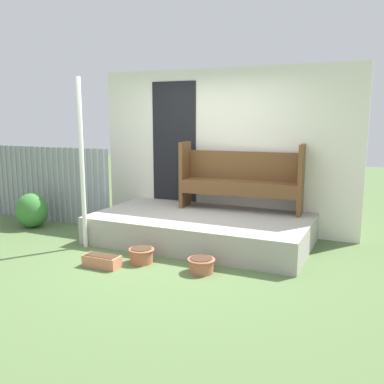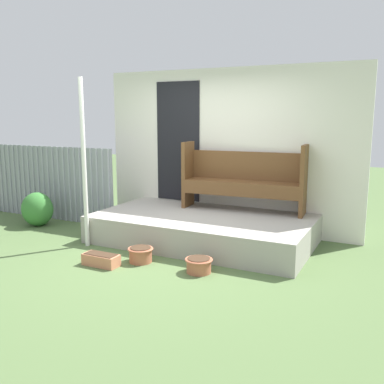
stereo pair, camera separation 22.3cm
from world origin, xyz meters
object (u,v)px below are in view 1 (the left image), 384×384
object	(u,v)px
flower_pot_left	(141,255)
flower_pot_middle	(201,264)
shrub_by_fence	(32,211)
support_post	(82,165)
planter_box_rect	(102,261)
bench	(241,176)

from	to	relation	value
flower_pot_left	flower_pot_middle	distance (m)	0.83
flower_pot_left	shrub_by_fence	xyz separation A→B (m)	(-2.58, 0.76, 0.18)
support_post	flower_pot_left	size ratio (longest dim) A/B	7.16
support_post	planter_box_rect	size ratio (longest dim) A/B	5.07
support_post	flower_pot_middle	distance (m)	2.21
flower_pot_left	shrub_by_fence	world-z (taller)	shrub_by_fence
support_post	shrub_by_fence	distance (m)	1.82
planter_box_rect	shrub_by_fence	xyz separation A→B (m)	(-2.21, 1.09, 0.21)
planter_box_rect	shrub_by_fence	world-z (taller)	shrub_by_fence
flower_pot_left	planter_box_rect	xyz separation A→B (m)	(-0.37, -0.33, -0.03)
support_post	flower_pot_left	xyz separation A→B (m)	(1.08, -0.25, -1.08)
flower_pot_middle	shrub_by_fence	size ratio (longest dim) A/B	0.59
bench	flower_pot_middle	world-z (taller)	bench
planter_box_rect	flower_pot_middle	bearing A→B (deg)	15.33
bench	flower_pot_middle	distance (m)	1.96
flower_pot_middle	planter_box_rect	xyz separation A→B (m)	(-1.20, -0.33, -0.02)
flower_pot_left	flower_pot_middle	bearing A→B (deg)	-0.07
support_post	shrub_by_fence	xyz separation A→B (m)	(-1.50, 0.51, -0.90)
support_post	bench	xyz separation A→B (m)	(1.82, 1.52, -0.25)
bench	planter_box_rect	world-z (taller)	bench
planter_box_rect	flower_pot_left	bearing A→B (deg)	41.59
bench	flower_pot_left	xyz separation A→B (m)	(-0.74, -1.77, -0.82)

